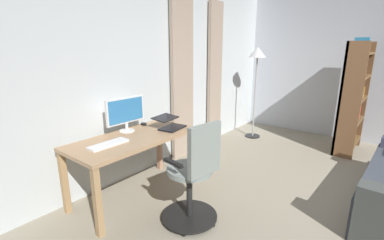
% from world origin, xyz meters
% --- Properties ---
extents(ground_plane, '(7.62, 7.62, 0.00)m').
position_xyz_m(ground_plane, '(0.00, 0.00, 0.00)').
color(ground_plane, gray).
extents(back_room_partition, '(5.87, 0.10, 2.86)m').
position_xyz_m(back_room_partition, '(0.00, -2.61, 1.43)').
color(back_room_partition, silver).
rests_on(back_room_partition, ground).
extents(curtain_left_panel, '(0.36, 0.06, 2.44)m').
position_xyz_m(curtain_left_panel, '(-1.25, -2.50, 1.22)').
color(curtain_left_panel, tan).
rests_on(curtain_left_panel, ground).
extents(curtain_right_panel, '(0.46, 0.06, 2.44)m').
position_xyz_m(curtain_right_panel, '(-0.36, -2.50, 1.22)').
color(curtain_right_panel, tan).
rests_on(curtain_right_panel, ground).
extents(desk, '(1.44, 0.68, 0.72)m').
position_xyz_m(desk, '(0.92, -2.12, 0.63)').
color(desk, tan).
rests_on(desk, ground).
extents(office_chair, '(0.56, 0.56, 1.04)m').
position_xyz_m(office_chair, '(0.91, -1.28, 0.49)').
color(office_chair, black).
rests_on(office_chair, ground).
extents(computer_monitor, '(0.52, 0.18, 0.41)m').
position_xyz_m(computer_monitor, '(0.84, -2.35, 0.96)').
color(computer_monitor, white).
rests_on(computer_monitor, desk).
extents(computer_keyboard, '(0.42, 0.14, 0.02)m').
position_xyz_m(computer_keyboard, '(1.26, -2.10, 0.74)').
color(computer_keyboard, white).
rests_on(computer_keyboard, desk).
extents(laptop, '(0.36, 0.36, 0.14)m').
position_xyz_m(laptop, '(0.43, -2.03, 0.78)').
color(laptop, black).
rests_on(laptop, desk).
extents(computer_mouse, '(0.06, 0.10, 0.04)m').
position_xyz_m(computer_mouse, '(0.54, -2.38, 0.74)').
color(computer_mouse, black).
rests_on(computer_mouse, desk).
extents(bookshelf, '(0.83, 0.30, 1.84)m').
position_xyz_m(bookshelf, '(-2.24, -0.50, 0.89)').
color(bookshelf, brown).
rests_on(bookshelf, ground).
extents(floor_lamp, '(0.32, 0.32, 1.71)m').
position_xyz_m(floor_lamp, '(-1.92, -2.03, 1.43)').
color(floor_lamp, black).
rests_on(floor_lamp, ground).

